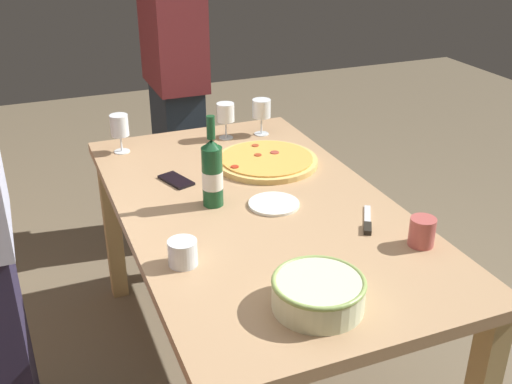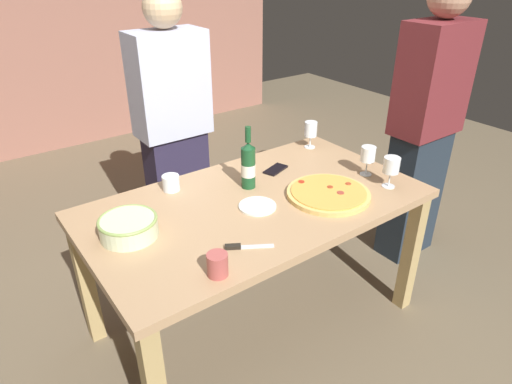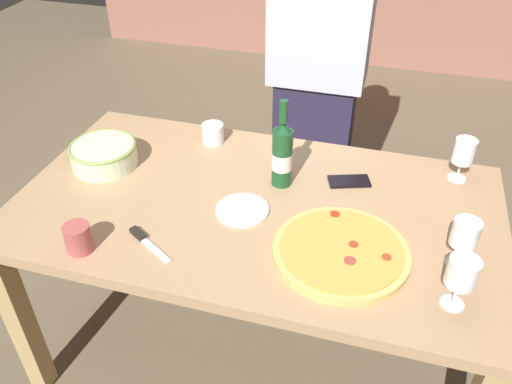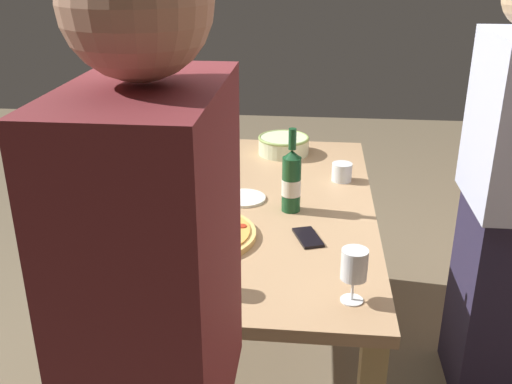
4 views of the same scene
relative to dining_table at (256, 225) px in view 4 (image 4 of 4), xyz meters
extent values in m
plane|color=brown|center=(0.00, 0.00, -0.66)|extent=(8.00, 8.00, 0.00)
cube|color=tan|center=(0.00, 0.00, 0.07)|extent=(1.60, 0.90, 0.04)
cube|color=tan|center=(-0.74, -0.40, -0.30)|extent=(0.07, 0.07, 0.71)
cube|color=tan|center=(-0.74, 0.40, -0.30)|extent=(0.07, 0.07, 0.71)
cylinder|color=#E1B462|center=(0.31, -0.17, 0.10)|extent=(0.40, 0.40, 0.02)
cylinder|color=gold|center=(0.31, -0.17, 0.12)|extent=(0.36, 0.36, 0.01)
cylinder|color=#9E391D|center=(0.34, -0.15, 0.12)|extent=(0.03, 0.03, 0.00)
cylinder|color=#AD2C17|center=(0.26, -0.02, 0.12)|extent=(0.03, 0.03, 0.00)
cylinder|color=#A33E21|center=(0.44, -0.17, 0.12)|extent=(0.03, 0.03, 0.00)
cylinder|color=#A03F2F|center=(0.34, -0.22, 0.12)|extent=(0.03, 0.03, 0.00)
cylinder|color=beige|center=(-0.60, 0.07, 0.13)|extent=(0.24, 0.24, 0.08)
torus|color=#8DAA58|center=(-0.60, 0.07, 0.17)|extent=(0.24, 0.24, 0.01)
cylinder|color=#164724|center=(0.05, 0.14, 0.20)|extent=(0.07, 0.07, 0.21)
cone|color=#164724|center=(0.05, 0.14, 0.31)|extent=(0.07, 0.07, 0.03)
cylinder|color=#164724|center=(0.05, 0.14, 0.37)|extent=(0.03, 0.03, 0.08)
cylinder|color=silver|center=(0.05, 0.14, 0.19)|extent=(0.07, 0.07, 0.06)
cylinder|color=white|center=(0.65, 0.33, 0.09)|extent=(0.06, 0.06, 0.00)
cylinder|color=white|center=(0.65, 0.33, 0.13)|extent=(0.01, 0.01, 0.07)
cylinder|color=white|center=(0.65, 0.33, 0.21)|extent=(0.07, 0.07, 0.09)
cylinder|color=white|center=(0.63, -0.12, 0.09)|extent=(0.06, 0.06, 0.00)
cylinder|color=white|center=(0.63, -0.12, 0.13)|extent=(0.01, 0.01, 0.07)
cylinder|color=white|center=(0.63, -0.12, 0.21)|extent=(0.08, 0.08, 0.08)
cylinder|color=white|center=(0.62, -0.28, 0.09)|extent=(0.06, 0.06, 0.00)
cylinder|color=white|center=(0.62, -0.28, 0.13)|extent=(0.01, 0.01, 0.08)
cylinder|color=white|center=(0.62, -0.28, 0.21)|extent=(0.08, 0.08, 0.08)
cylinder|color=maroon|center=(0.62, -0.28, 0.19)|extent=(0.07, 0.07, 0.03)
cylinder|color=#B1504C|center=(-0.44, -0.36, 0.14)|extent=(0.08, 0.08, 0.09)
cylinder|color=white|center=(-0.27, 0.34, 0.13)|extent=(0.09, 0.09, 0.08)
cylinder|color=white|center=(-0.03, -0.05, 0.10)|extent=(0.17, 0.17, 0.01)
cube|color=black|center=(0.28, 0.20, 0.10)|extent=(0.16, 0.11, 0.01)
cube|color=silver|center=(-0.22, -0.31, 0.10)|extent=(0.13, 0.09, 0.01)
cube|color=black|center=(-0.30, -0.26, 0.10)|extent=(0.07, 0.05, 0.02)
cube|color=maroon|center=(1.20, -0.05, 0.50)|extent=(0.42, 0.24, 0.63)
sphere|color=tan|center=(1.20, -0.05, 0.93)|extent=(0.23, 0.23, 0.23)
cube|color=#262139|center=(0.03, 0.90, -0.25)|extent=(0.37, 0.20, 0.80)
camera|label=1|loc=(-1.74, 0.70, 1.05)|focal=43.16mm
camera|label=2|loc=(-1.10, -1.50, 1.14)|focal=31.63mm
camera|label=3|loc=(0.38, -1.31, 1.14)|focal=36.29mm
camera|label=4|loc=(2.06, 0.21, 1.00)|focal=41.21mm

